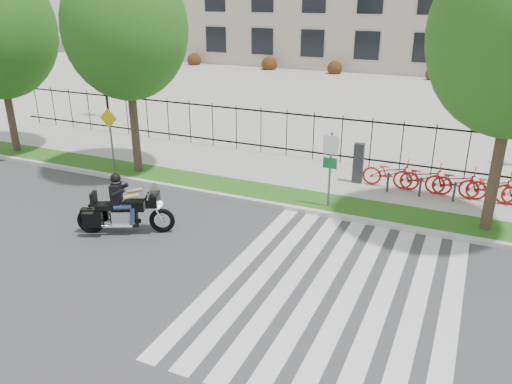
% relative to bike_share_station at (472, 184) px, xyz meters
% --- Properties ---
extents(ground, '(120.00, 120.00, 0.00)m').
position_rel_bike_share_station_xyz_m(ground, '(-7.49, -7.20, -0.68)').
color(ground, '#3E3E41').
rests_on(ground, ground).
extents(curb, '(60.00, 0.20, 0.15)m').
position_rel_bike_share_station_xyz_m(curb, '(-7.49, -3.10, -0.61)').
color(curb, beige).
rests_on(curb, ground).
extents(grass_verge, '(60.00, 1.50, 0.15)m').
position_rel_bike_share_station_xyz_m(grass_verge, '(-7.49, -2.25, -0.61)').
color(grass_verge, '#1B5114').
rests_on(grass_verge, ground).
extents(sidewalk, '(60.00, 3.50, 0.15)m').
position_rel_bike_share_station_xyz_m(sidewalk, '(-7.49, 0.25, -0.61)').
color(sidewalk, '#AFACA4').
rests_on(sidewalk, ground).
extents(plaza, '(80.00, 34.00, 0.10)m').
position_rel_bike_share_station_xyz_m(plaza, '(-7.49, 17.80, -0.63)').
color(plaza, '#AFACA4').
rests_on(plaza, ground).
extents(crosswalk_stripes, '(5.70, 8.00, 0.01)m').
position_rel_bike_share_station_xyz_m(crosswalk_stripes, '(-2.66, -7.20, -0.68)').
color(crosswalk_stripes, silver).
rests_on(crosswalk_stripes, ground).
extents(iron_fence, '(30.00, 0.06, 2.00)m').
position_rel_bike_share_station_xyz_m(iron_fence, '(-7.49, 2.00, 0.47)').
color(iron_fence, black).
rests_on(iron_fence, sidewalk).
extents(lamp_post_left, '(1.06, 0.70, 4.25)m').
position_rel_bike_share_station_xyz_m(lamp_post_left, '(-19.49, 4.80, 2.52)').
color(lamp_post_left, black).
rests_on(lamp_post_left, ground).
extents(street_tree_1, '(4.47, 4.47, 7.95)m').
position_rel_bike_share_station_xyz_m(street_tree_1, '(-12.12, -2.25, 4.83)').
color(street_tree_1, '#35281D').
rests_on(street_tree_1, grass_verge).
extents(bike_share_station, '(7.89, 0.89, 1.50)m').
position_rel_bike_share_station_xyz_m(bike_share_station, '(0.00, 0.00, 0.00)').
color(bike_share_station, '#2D2D33').
rests_on(bike_share_station, sidewalk).
extents(sign_pole_regulatory, '(0.50, 0.09, 2.50)m').
position_rel_bike_share_station_xyz_m(sign_pole_regulatory, '(-4.22, -2.62, 1.06)').
color(sign_pole_regulatory, '#59595B').
rests_on(sign_pole_regulatory, grass_verge).
extents(sign_pole_warning, '(0.78, 0.09, 2.49)m').
position_rel_bike_share_station_xyz_m(sign_pole_warning, '(-13.02, -2.62, 1.06)').
color(sign_pole_warning, '#59595B').
rests_on(sign_pole_warning, grass_verge).
extents(motorcycle_rider, '(2.71, 1.58, 2.25)m').
position_rel_bike_share_station_xyz_m(motorcycle_rider, '(-9.25, -6.69, 0.07)').
color(motorcycle_rider, black).
rests_on(motorcycle_rider, ground).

